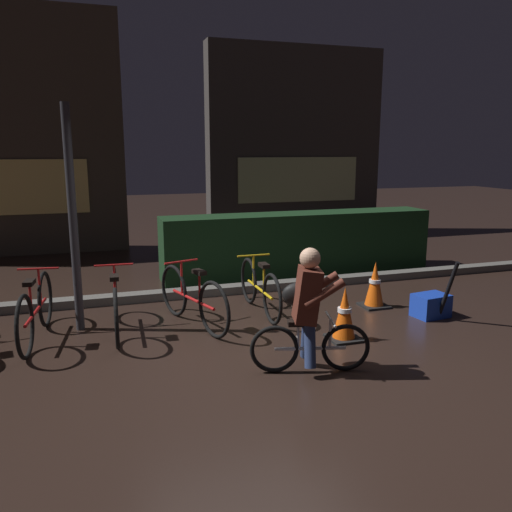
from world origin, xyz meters
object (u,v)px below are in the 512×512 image
(traffic_cone_near, at_px, (344,315))
(parked_bike_center_right, at_px, (193,298))
(closed_umbrella, at_px, (448,291))
(parked_bike_left_mid, at_px, (36,310))
(parked_bike_center_left, at_px, (116,304))
(blue_crate, at_px, (431,306))
(street_post, at_px, (73,220))
(cyclist, at_px, (308,310))
(parked_bike_right_mid, at_px, (260,288))
(traffic_cone_far, at_px, (375,285))

(traffic_cone_near, bearing_deg, parked_bike_center_right, 147.18)
(traffic_cone_near, xyz_separation_m, closed_umbrella, (1.51, 0.15, 0.11))
(parked_bike_left_mid, bearing_deg, closed_umbrella, -93.30)
(parked_bike_center_left, height_order, blue_crate, parked_bike_center_left)
(parked_bike_left_mid, xyz_separation_m, parked_bike_center_left, (0.88, -0.00, -0.01))
(parked_bike_center_left, bearing_deg, street_post, 61.95)
(blue_crate, bearing_deg, traffic_cone_near, -164.77)
(traffic_cone_near, relative_size, cyclist, 0.50)
(street_post, relative_size, traffic_cone_near, 4.29)
(parked_bike_right_mid, bearing_deg, street_post, 88.35)
(parked_bike_center_left, relative_size, blue_crate, 3.85)
(parked_bike_center_right, bearing_deg, traffic_cone_far, -107.37)
(street_post, bearing_deg, cyclist, -42.39)
(parked_bike_center_right, bearing_deg, parked_bike_center_left, 69.44)
(parked_bike_center_right, xyz_separation_m, traffic_cone_far, (2.55, 0.01, -0.04))
(traffic_cone_far, bearing_deg, parked_bike_center_left, 179.36)
(traffic_cone_far, height_order, closed_umbrella, closed_umbrella)
(parked_bike_center_right, distance_m, closed_umbrella, 3.19)
(traffic_cone_far, relative_size, blue_crate, 1.46)
(street_post, relative_size, blue_crate, 6.08)
(parked_bike_left_mid, xyz_separation_m, blue_crate, (4.82, -0.66, -0.21))
(parked_bike_center_right, relative_size, blue_crate, 3.70)
(street_post, xyz_separation_m, parked_bike_left_mid, (-0.46, -0.24, -0.98))
(blue_crate, distance_m, closed_umbrella, 0.36)
(street_post, bearing_deg, parked_bike_center_left, -30.56)
(street_post, xyz_separation_m, cyclist, (2.14, -1.96, -0.71))
(parked_bike_right_mid, height_order, blue_crate, parked_bike_right_mid)
(parked_bike_left_mid, xyz_separation_m, parked_bike_right_mid, (2.75, 0.19, -0.02))
(parked_bike_center_right, xyz_separation_m, blue_crate, (3.03, -0.60, -0.20))
(blue_crate, bearing_deg, parked_bike_center_right, 168.70)
(traffic_cone_near, xyz_separation_m, blue_crate, (1.47, 0.40, -0.15))
(parked_bike_center_left, height_order, traffic_cone_near, parked_bike_center_left)
(parked_bike_right_mid, xyz_separation_m, traffic_cone_far, (1.60, -0.23, -0.03))
(street_post, height_order, parked_bike_center_left, street_post)
(parked_bike_left_mid, bearing_deg, blue_crate, -90.49)
(traffic_cone_far, xyz_separation_m, cyclist, (-1.74, -1.67, 0.32))
(traffic_cone_far, distance_m, closed_umbrella, 1.01)
(traffic_cone_far, bearing_deg, parked_bike_right_mid, 171.67)
(cyclist, bearing_deg, parked_bike_right_mid, 100.27)
(parked_bike_center_left, bearing_deg, cyclist, -132.25)
(parked_bike_center_left, distance_m, blue_crate, 4.00)
(parked_bike_center_left, height_order, parked_bike_center_right, same)
(parked_bike_left_mid, bearing_deg, parked_bike_right_mid, -78.74)
(street_post, height_order, closed_umbrella, street_post)
(parked_bike_right_mid, bearing_deg, traffic_cone_near, -154.40)
(traffic_cone_far, bearing_deg, parked_bike_left_mid, 179.45)
(closed_umbrella, bearing_deg, parked_bike_left_mid, -101.72)
(cyclist, bearing_deg, traffic_cone_far, 58.33)
(street_post, height_order, parked_bike_left_mid, street_post)
(blue_crate, bearing_deg, street_post, 168.34)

